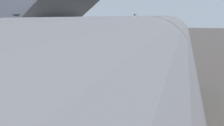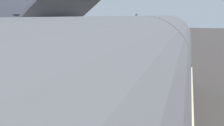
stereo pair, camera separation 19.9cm
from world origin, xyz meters
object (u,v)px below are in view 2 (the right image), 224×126
train (146,83)px  lamp_post_platform (136,27)px  station_building (51,49)px  planter_edge_near (119,48)px  station_sign_board (15,106)px

train → lamp_post_platform: (11.94, 2.90, 1.21)m
train → lamp_post_platform: 12.35m
station_building → lamp_post_platform: 8.56m
station_building → planter_edge_near: (9.69, -1.05, -1.14)m
station_sign_board → train: bearing=-44.1°
planter_edge_near → lamp_post_platform: (-1.70, -1.90, 2.00)m
station_building → station_sign_board: (-6.75, -3.14, -0.40)m
station_building → planter_edge_near: size_ratio=7.37×
lamp_post_platform → station_sign_board: 14.79m
station_building → train: bearing=-124.1°
train → station_building: station_building is taller
lamp_post_platform → station_sign_board: (-14.73, -0.20, -1.26)m
station_building → station_sign_board: bearing=-155.0°
planter_edge_near → station_sign_board: bearing=-172.7°
planter_edge_near → lamp_post_platform: bearing=-131.9°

